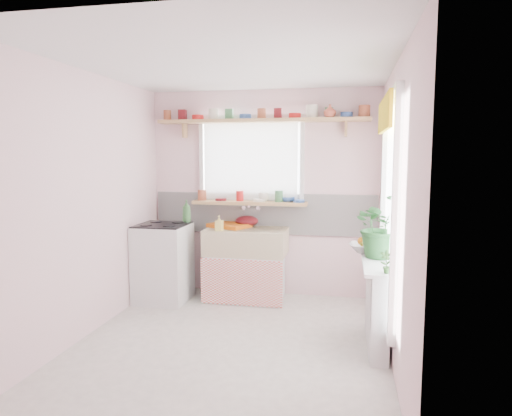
# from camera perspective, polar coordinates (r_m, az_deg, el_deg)

# --- Properties ---
(room) EXTENTS (3.20, 3.20, 3.20)m
(room) POSITION_cam_1_polar(r_m,az_deg,el_deg) (4.78, 7.13, 2.43)
(room) COLOR silver
(room) RESTS_ON ground
(sink_unit) EXTENTS (0.95, 0.65, 1.11)m
(sink_unit) POSITION_cam_1_polar(r_m,az_deg,el_deg) (5.47, -1.22, -6.96)
(sink_unit) COLOR white
(sink_unit) RESTS_ON ground
(cooker) EXTENTS (0.58, 0.58, 0.93)m
(cooker) POSITION_cam_1_polar(r_m,az_deg,el_deg) (5.52, -11.52, -6.66)
(cooker) COLOR white
(cooker) RESTS_ON ground
(radiator_ledge) EXTENTS (0.22, 0.95, 0.78)m
(radiator_ledge) POSITION_cam_1_polar(r_m,az_deg,el_deg) (4.31, 14.92, -11.42)
(radiator_ledge) COLOR white
(radiator_ledge) RESTS_ON ground
(windowsill) EXTENTS (1.40, 0.22, 0.04)m
(windowsill) POSITION_cam_1_polar(r_m,az_deg,el_deg) (5.53, -0.82, 0.64)
(windowsill) COLOR tan
(windowsill) RESTS_ON room
(pine_shelf) EXTENTS (2.52, 0.24, 0.04)m
(pine_shelf) POSITION_cam_1_polar(r_m,az_deg,el_deg) (5.47, 0.70, 10.86)
(pine_shelf) COLOR tan
(pine_shelf) RESTS_ON room
(shelf_crockery) EXTENTS (2.47, 0.11, 0.12)m
(shelf_crockery) POSITION_cam_1_polar(r_m,az_deg,el_deg) (5.48, 0.52, 11.63)
(shelf_crockery) COLOR #A55133
(shelf_crockery) RESTS_ON pine_shelf
(sill_crockery) EXTENTS (1.35, 0.11, 0.12)m
(sill_crockery) POSITION_cam_1_polar(r_m,az_deg,el_deg) (5.53, -1.32, 1.42)
(sill_crockery) COLOR #A55133
(sill_crockery) RESTS_ON windowsill
(dish_tray) EXTENTS (0.55, 0.49, 0.05)m
(dish_tray) POSITION_cam_1_polar(r_m,az_deg,el_deg) (5.52, -3.36, -2.17)
(dish_tray) COLOR #D66213
(dish_tray) RESTS_ON sink_unit
(colander) EXTENTS (0.35, 0.35, 0.13)m
(colander) POSITION_cam_1_polar(r_m,az_deg,el_deg) (5.58, -1.16, -1.63)
(colander) COLOR #530E14
(colander) RESTS_ON sink_unit
(jade_plant) EXTENTS (0.66, 0.62, 0.59)m
(jade_plant) POSITION_cam_1_polar(r_m,az_deg,el_deg) (4.35, 15.45, -2.15)
(jade_plant) COLOR #245B28
(jade_plant) RESTS_ON radiator_ledge
(fruit_bowl) EXTENTS (0.34, 0.34, 0.08)m
(fruit_bowl) POSITION_cam_1_polar(r_m,az_deg,el_deg) (4.59, 13.67, -4.87)
(fruit_bowl) COLOR silver
(fruit_bowl) RESTS_ON radiator_ledge
(herb_pot) EXTENTS (0.11, 0.08, 0.19)m
(herb_pot) POSITION_cam_1_polar(r_m,az_deg,el_deg) (3.80, 15.98, -6.49)
(herb_pot) COLOR #315E25
(herb_pot) RESTS_ON radiator_ledge
(soap_bottle_sink) EXTENTS (0.08, 0.09, 0.18)m
(soap_bottle_sink) POSITION_cam_1_polar(r_m,az_deg,el_deg) (5.25, -4.64, -1.91)
(soap_bottle_sink) COLOR #E8D467
(soap_bottle_sink) RESTS_ON sink_unit
(sill_cup) EXTENTS (0.16, 0.16, 0.10)m
(sill_cup) POSITION_cam_1_polar(r_m,az_deg,el_deg) (5.55, 1.01, 1.41)
(sill_cup) COLOR silver
(sill_cup) RESTS_ON windowsill
(sill_bowl) EXTENTS (0.23, 0.23, 0.06)m
(sill_bowl) POSITION_cam_1_polar(r_m,az_deg,el_deg) (5.50, 3.93, 1.11)
(sill_bowl) COLOR #335BA7
(sill_bowl) RESTS_ON windowsill
(shelf_vase) EXTENTS (0.14, 0.14, 0.15)m
(shelf_vase) POSITION_cam_1_polar(r_m,az_deg,el_deg) (5.33, 9.23, 11.89)
(shelf_vase) COLOR #B34E37
(shelf_vase) RESTS_ON pine_shelf
(cooker_bottle) EXTENTS (0.13, 0.13, 0.27)m
(cooker_bottle) POSITION_cam_1_polar(r_m,az_deg,el_deg) (5.54, -8.68, -0.36)
(cooker_bottle) COLOR #3F7E41
(cooker_bottle) RESTS_ON cooker
(fruit) EXTENTS (0.20, 0.14, 0.10)m
(fruit) POSITION_cam_1_polar(r_m,az_deg,el_deg) (4.58, 13.77, -4.09)
(fruit) COLOR orange
(fruit) RESTS_ON fruit_bowl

